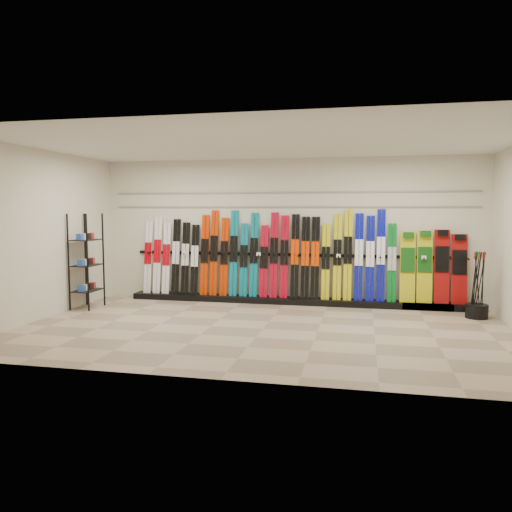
# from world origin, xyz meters

# --- Properties ---
(floor) EXTENTS (8.00, 8.00, 0.00)m
(floor) POSITION_xyz_m (0.00, 0.00, 0.00)
(floor) COLOR gray
(floor) RESTS_ON ground
(back_wall) EXTENTS (8.00, 0.00, 8.00)m
(back_wall) POSITION_xyz_m (0.00, 2.50, 1.50)
(back_wall) COLOR beige
(back_wall) RESTS_ON floor
(left_wall) EXTENTS (0.00, 5.00, 5.00)m
(left_wall) POSITION_xyz_m (-4.00, 0.00, 1.50)
(left_wall) COLOR beige
(left_wall) RESTS_ON floor
(ceiling) EXTENTS (8.00, 8.00, 0.00)m
(ceiling) POSITION_xyz_m (0.00, 0.00, 3.00)
(ceiling) COLOR silver
(ceiling) RESTS_ON back_wall
(ski_rack_base) EXTENTS (8.00, 0.40, 0.12)m
(ski_rack_base) POSITION_xyz_m (0.22, 2.28, 0.06)
(ski_rack_base) COLOR black
(ski_rack_base) RESTS_ON floor
(skis) EXTENTS (5.37, 0.27, 1.83)m
(skis) POSITION_xyz_m (-0.41, 2.35, 0.96)
(skis) COLOR white
(skis) RESTS_ON ski_rack_base
(snowboards) EXTENTS (1.25, 0.22, 1.44)m
(snowboards) POSITION_xyz_m (2.93, 2.35, 0.82)
(snowboards) COLOR gold
(snowboards) RESTS_ON ski_rack_base
(accessory_rack) EXTENTS (0.40, 0.60, 1.87)m
(accessory_rack) POSITION_xyz_m (-3.75, 1.00, 0.93)
(accessory_rack) COLOR black
(accessory_rack) RESTS_ON floor
(pole_bin) EXTENTS (0.39, 0.39, 0.25)m
(pole_bin) POSITION_xyz_m (3.60, 1.61, 0.12)
(pole_bin) COLOR black
(pole_bin) RESTS_ON floor
(ski_poles) EXTENTS (0.23, 0.34, 1.18)m
(ski_poles) POSITION_xyz_m (3.59, 1.58, 0.61)
(ski_poles) COLOR black
(ski_poles) RESTS_ON pole_bin
(slatwall_rail_0) EXTENTS (7.60, 0.02, 0.03)m
(slatwall_rail_0) POSITION_xyz_m (0.00, 2.48, 2.00)
(slatwall_rail_0) COLOR gray
(slatwall_rail_0) RESTS_ON back_wall
(slatwall_rail_1) EXTENTS (7.60, 0.02, 0.03)m
(slatwall_rail_1) POSITION_xyz_m (0.00, 2.48, 2.30)
(slatwall_rail_1) COLOR gray
(slatwall_rail_1) RESTS_ON back_wall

